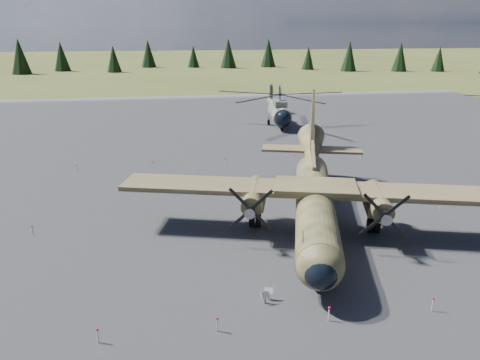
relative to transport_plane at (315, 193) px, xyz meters
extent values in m
plane|color=brown|center=(-4.85, 1.42, -2.78)|extent=(500.00, 500.00, 0.00)
cube|color=slate|center=(-4.85, 11.42, -2.78)|extent=(120.00, 120.00, 0.04)
cylinder|color=#404223|center=(-0.42, -1.50, -0.46)|extent=(7.58, 18.24, 2.82)
sphere|color=#404223|center=(-2.85, -10.25, -0.46)|extent=(3.41, 3.41, 2.77)
sphere|color=black|center=(-3.00, -10.78, -0.51)|extent=(2.50, 2.50, 2.03)
cube|color=black|center=(-2.42, -8.69, 0.29)|extent=(2.37, 2.09, 0.55)
cone|color=#404223|center=(2.77, 9.96, 0.60)|extent=(4.52, 7.42, 4.25)
cube|color=#A7A9AC|center=(-0.15, -0.53, -1.62)|extent=(3.47, 6.34, 0.50)
cube|color=#383F20|center=(-0.28, -1.02, 0.69)|extent=(29.09, 11.13, 0.35)
cube|color=#404223|center=(-0.28, -1.02, 0.92)|extent=(6.80, 5.12, 0.35)
cylinder|color=#404223|center=(-4.73, -0.09, 0.14)|extent=(2.86, 5.46, 1.51)
cube|color=#404223|center=(-4.52, 0.68, -0.52)|extent=(2.38, 3.71, 0.81)
cone|color=gray|center=(-5.61, -3.25, 0.14)|extent=(0.98, 1.08, 0.77)
cylinder|color=black|center=(-4.52, 0.68, -2.23)|extent=(1.15, 1.31, 1.11)
cylinder|color=#404223|center=(4.01, -2.52, 0.14)|extent=(2.86, 5.46, 1.51)
cube|color=#404223|center=(4.22, -1.75, -0.52)|extent=(2.38, 3.71, 0.81)
cone|color=gray|center=(3.13, -5.68, 0.14)|extent=(0.98, 1.08, 0.77)
cylinder|color=black|center=(4.22, -1.75, -2.23)|extent=(1.15, 1.31, 1.11)
cube|color=#404223|center=(1.74, 6.27, 1.20)|extent=(2.31, 7.41, 1.69)
cube|color=#383F20|center=(2.90, 10.44, 0.65)|extent=(9.92, 4.73, 0.22)
cylinder|color=gray|center=(-2.52, -9.08, -1.50)|extent=(0.17, 0.17, 0.91)
cylinder|color=black|center=(-2.52, -9.08, -2.23)|extent=(0.59, 1.00, 0.94)
cylinder|color=gray|center=(5.96, 37.07, -0.80)|extent=(3.34, 7.93, 2.68)
sphere|color=black|center=(5.62, 33.22, -0.85)|extent=(2.67, 2.67, 2.47)
sphere|color=gray|center=(6.29, 40.92, -0.80)|extent=(2.67, 2.67, 2.47)
cube|color=gray|center=(5.92, 36.64, 0.92)|extent=(2.12, 3.58, 0.81)
cylinder|color=gray|center=(5.92, 36.64, 1.73)|extent=(0.42, 0.42, 1.07)
cylinder|color=gray|center=(6.64, 44.93, -0.42)|extent=(1.69, 9.21, 1.54)
cube|color=gray|center=(6.99, 48.94, 0.92)|extent=(0.37, 1.52, 2.58)
cylinder|color=black|center=(7.37, 48.90, 0.92)|extent=(0.31, 2.79, 2.79)
cylinder|color=black|center=(5.68, 33.86, -2.35)|extent=(0.36, 0.75, 0.73)
cylinder|color=black|center=(4.63, 38.48, -2.35)|extent=(0.40, 0.88, 0.86)
cylinder|color=gray|center=(4.63, 38.48, -1.79)|extent=(0.16, 0.16, 1.56)
cylinder|color=black|center=(7.51, 38.22, -2.35)|extent=(0.40, 0.88, 0.86)
cylinder|color=gray|center=(7.51, 38.22, -1.79)|extent=(0.16, 0.16, 1.56)
cube|color=gray|center=(-5.90, -9.93, -2.47)|extent=(0.11, 0.11, 0.63)
cube|color=silver|center=(-5.90, -9.99, -2.16)|extent=(0.55, 0.35, 0.36)
cube|color=gray|center=(-5.61, -9.55, -2.48)|extent=(0.11, 0.11, 0.61)
cube|color=silver|center=(-5.61, -9.60, -2.18)|extent=(0.53, 0.33, 0.34)
cylinder|color=silver|center=(-14.85, -12.08, -2.38)|extent=(0.07, 0.07, 0.80)
cylinder|color=red|center=(-14.85, -12.08, -1.98)|extent=(0.12, 0.12, 0.10)
cylinder|color=silver|center=(-8.85, -12.08, -2.38)|extent=(0.07, 0.07, 0.80)
cylinder|color=red|center=(-8.85, -12.08, -1.98)|extent=(0.12, 0.12, 0.10)
cylinder|color=silver|center=(-2.85, -12.08, -2.38)|extent=(0.07, 0.07, 0.80)
cylinder|color=red|center=(-2.85, -12.08, -1.98)|extent=(0.12, 0.12, 0.10)
cylinder|color=silver|center=(3.15, -12.08, -2.38)|extent=(0.07, 0.07, 0.80)
cylinder|color=red|center=(3.15, -12.08, -1.98)|extent=(0.12, 0.12, 0.10)
cylinder|color=silver|center=(-20.85, 17.42, -2.38)|extent=(0.07, 0.07, 0.80)
cylinder|color=red|center=(-20.85, 17.42, -1.98)|extent=(0.12, 0.12, 0.10)
cylinder|color=silver|center=(-12.85, 17.42, -2.38)|extent=(0.07, 0.07, 0.80)
cylinder|color=red|center=(-12.85, 17.42, -1.98)|extent=(0.12, 0.12, 0.10)
cylinder|color=silver|center=(-4.85, 17.42, -2.38)|extent=(0.07, 0.07, 0.80)
cylinder|color=red|center=(-4.85, 17.42, -1.98)|extent=(0.12, 0.12, 0.10)
cylinder|color=silver|center=(3.15, 17.42, -2.38)|extent=(0.07, 0.07, 0.80)
cylinder|color=red|center=(3.15, 17.42, -1.98)|extent=(0.12, 0.12, 0.10)
cylinder|color=silver|center=(11.15, 17.42, -2.38)|extent=(0.07, 0.07, 0.80)
cylinder|color=red|center=(11.15, 17.42, -1.98)|extent=(0.12, 0.12, 0.10)
cylinder|color=silver|center=(-21.35, 1.42, -2.38)|extent=(0.07, 0.07, 0.80)
cylinder|color=red|center=(-21.35, 1.42, -1.98)|extent=(0.12, 0.12, 0.10)
cylinder|color=silver|center=(11.65, 1.42, -2.38)|extent=(0.07, 0.07, 0.80)
cylinder|color=red|center=(11.65, 1.42, -1.98)|extent=(0.12, 0.12, 0.10)
cone|color=black|center=(77.93, 114.04, 1.20)|extent=(4.45, 4.45, 7.95)
cone|color=black|center=(65.51, 116.54, 1.90)|extent=(5.25, 5.25, 9.37)
cone|color=black|center=(49.10, 119.63, 2.07)|extent=(5.44, 5.44, 9.71)
cone|color=black|center=(37.40, 127.21, 1.05)|extent=(4.29, 4.29, 7.66)
cone|color=black|center=(25.92, 139.12, 2.18)|extent=(5.56, 5.56, 9.93)
cone|color=black|center=(11.04, 137.19, 2.26)|extent=(5.65, 5.65, 10.09)
cone|color=black|center=(-1.13, 141.32, 1.00)|extent=(4.24, 4.24, 7.56)
cone|color=black|center=(-17.14, 144.36, 2.00)|extent=(5.36, 5.36, 9.57)
cone|color=black|center=(-27.67, 127.38, 1.43)|extent=(4.72, 4.72, 8.42)
cone|color=black|center=(-45.20, 134.40, 1.99)|extent=(5.34, 5.34, 9.54)
cone|color=black|center=(-55.81, 125.97, 2.63)|extent=(6.06, 6.06, 10.81)
camera|label=1|loc=(-10.81, -32.54, 12.45)|focal=35.00mm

